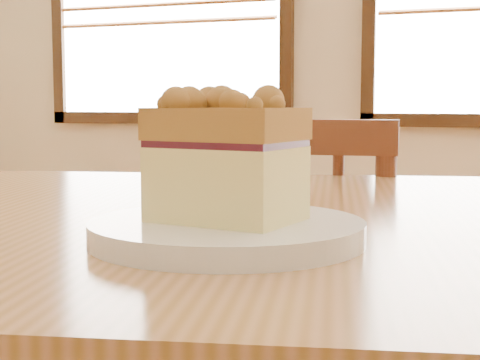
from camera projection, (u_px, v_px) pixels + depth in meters
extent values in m
cube|color=#341F0E|center=(167.00, 118.00, 4.95)|extent=(1.76, 0.06, 0.08)
cube|color=#A16925|center=(164.00, 4.00, 4.85)|extent=(1.56, 0.05, 0.03)
cube|color=#A16925|center=(164.00, 22.00, 4.86)|extent=(1.56, 0.05, 0.03)
cube|color=#B27745|center=(120.00, 229.00, 0.77)|extent=(1.39, 1.08, 0.04)
cube|color=#5B2A19|center=(301.00, 347.00, 1.37)|extent=(0.43, 0.43, 0.04)
cylinder|color=#5B2A19|center=(384.00, 260.00, 1.14)|extent=(0.03, 0.03, 0.42)
cylinder|color=#5B2A19|center=(194.00, 251.00, 1.21)|extent=(0.03, 0.03, 0.42)
cube|color=#5B2A19|center=(287.00, 137.00, 1.16)|extent=(0.35, 0.08, 0.05)
cylinder|color=#5B2A19|center=(337.00, 264.00, 1.16)|extent=(0.02, 0.02, 0.36)
cylinder|color=#5B2A19|center=(286.00, 261.00, 1.18)|extent=(0.02, 0.02, 0.36)
cylinder|color=#5B2A19|center=(237.00, 259.00, 1.20)|extent=(0.02, 0.02, 0.36)
cylinder|color=white|center=(227.00, 231.00, 0.59)|extent=(0.22, 0.22, 0.02)
cylinder|color=white|center=(227.00, 238.00, 0.59)|extent=(0.15, 0.15, 0.01)
cube|color=#F7E48B|center=(227.00, 184.00, 0.59)|extent=(0.12, 0.10, 0.06)
cube|color=#461423|center=(227.00, 143.00, 0.58)|extent=(0.12, 0.10, 0.01)
cube|color=#A56934|center=(227.00, 124.00, 0.58)|extent=(0.12, 0.10, 0.03)
sphere|color=#A56934|center=(279.00, 102.00, 0.59)|extent=(0.02, 0.02, 0.02)
sphere|color=#A56934|center=(240.00, 102.00, 0.61)|extent=(0.02, 0.02, 0.02)
sphere|color=#A56934|center=(186.00, 103.00, 0.61)|extent=(0.02, 0.02, 0.02)
sphere|color=#A56934|center=(229.00, 103.00, 0.58)|extent=(0.02, 0.02, 0.02)
sphere|color=#A56934|center=(222.00, 103.00, 0.61)|extent=(0.02, 0.02, 0.02)
sphere|color=#A56934|center=(228.00, 102.00, 0.59)|extent=(0.02, 0.02, 0.02)
sphere|color=#A56934|center=(221.00, 104.00, 0.61)|extent=(0.01, 0.01, 0.01)
sphere|color=#A56934|center=(196.00, 103.00, 0.62)|extent=(0.02, 0.02, 0.02)
sphere|color=#A56934|center=(245.00, 102.00, 0.59)|extent=(0.02, 0.02, 0.02)
sphere|color=#A56934|center=(189.00, 103.00, 0.59)|extent=(0.02, 0.02, 0.02)
sphere|color=#A56934|center=(213.00, 104.00, 0.55)|extent=(0.01, 0.01, 0.01)
sphere|color=#A56934|center=(184.00, 102.00, 0.61)|extent=(0.02, 0.02, 0.02)
sphere|color=#A56934|center=(289.00, 104.00, 0.58)|extent=(0.01, 0.01, 0.01)
sphere|color=#A56934|center=(238.00, 101.00, 0.59)|extent=(0.03, 0.03, 0.03)
sphere|color=#A56934|center=(218.00, 103.00, 0.55)|extent=(0.02, 0.02, 0.02)
sphere|color=#A56934|center=(168.00, 104.00, 0.58)|extent=(0.01, 0.01, 0.01)
sphere|color=#A56934|center=(187.00, 114.00, 0.63)|extent=(0.02, 0.02, 0.02)
sphere|color=#A56934|center=(157.00, 120.00, 0.60)|extent=(0.01, 0.01, 0.01)
sphere|color=#A56934|center=(170.00, 149.00, 0.62)|extent=(0.01, 0.01, 0.01)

